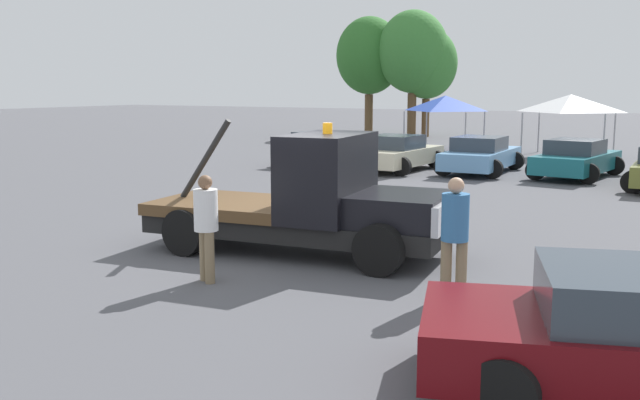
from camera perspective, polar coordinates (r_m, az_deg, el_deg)
The scene contains 13 objects.
ground_plane at distance 13.62m, azimuth -1.84°, elevation -4.20°, with size 160.00×160.00×0.00m, color #545459.
tow_truck at distance 13.29m, azimuth -0.45°, elevation -0.31°, with size 5.96×2.77×2.51m.
person_near_truck at distance 10.65m, azimuth 10.74°, elevation -2.32°, with size 0.40×0.40×1.82m.
person_at_hood at distance 11.53m, azimuth -9.10°, elevation -1.65°, with size 0.39×0.39×1.74m.
parked_car_charcoal at distance 28.66m, azimuth 0.31°, elevation 4.12°, with size 2.92×4.50×1.34m.
parked_car_cream at distance 26.84m, azimuth 6.17°, elevation 3.73°, with size 2.68×4.47×1.34m.
parked_car_skyblue at distance 26.62m, azimuth 12.72°, elevation 3.52°, with size 2.46×4.61×1.34m.
parked_car_teal at distance 26.12m, azimuth 19.82°, elevation 3.10°, with size 2.83×4.59×1.34m.
canopy_tent_blue at distance 35.98m, azimuth 10.00°, elevation 7.63°, with size 3.15×3.15×2.68m.
canopy_tent_white at distance 33.71m, azimuth 19.41°, elevation 7.31°, with size 3.45×3.45×2.78m.
tree_left at distance 45.17m, azimuth 8.54°, elevation 10.74°, with size 3.76×3.76×6.72m.
tree_center at distance 44.83m, azimuth 7.44°, elevation 11.65°, with size 4.33×4.33×7.73m.
tree_right at distance 46.09m, azimuth 3.97°, elevation 11.43°, with size 4.19×4.19×7.49m.
Camera 1 is at (6.81, -11.37, 3.13)m, focal length 40.00 mm.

